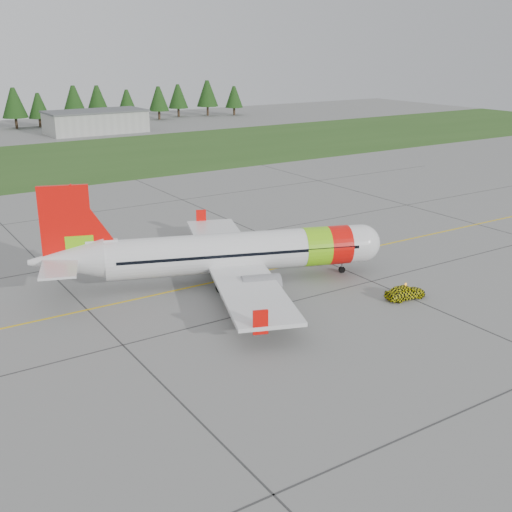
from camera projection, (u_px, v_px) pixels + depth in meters
ground at (286, 303)px, 55.75m from camera, size 320.00×320.00×0.00m
aircraft at (230, 253)px, 60.01m from camera, size 31.67×30.09×9.99m
follow_me_car at (406, 279)px, 56.18m from camera, size 1.45×1.65×3.76m
grass_strip at (34, 163)px, 121.10m from camera, size 320.00×50.00×0.03m
taxi_guideline at (238, 277)px, 62.12m from camera, size 120.00×0.25×0.02m
hangar_east at (96, 122)px, 161.86m from camera, size 24.00×12.00×5.20m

